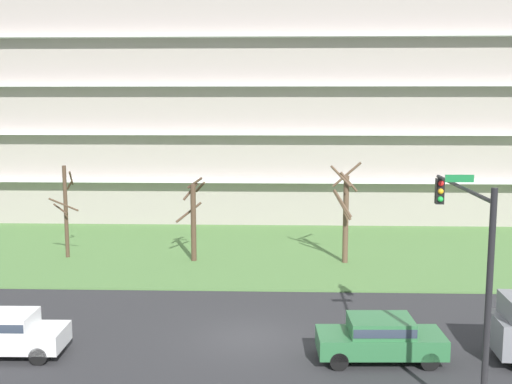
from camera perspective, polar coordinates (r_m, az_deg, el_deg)
ground at (r=25.11m, az=-0.65°, el=-12.97°), size 160.00×160.00×0.00m
grass_lawn_strip at (r=38.48m, az=0.33°, el=-5.36°), size 80.00×16.00×0.08m
apartment_building at (r=52.26m, az=0.83°, el=7.56°), size 41.08×14.67×16.95m
tree_far_left at (r=37.97m, az=-16.72°, el=-1.56°), size 1.61×1.48×5.41m
tree_left at (r=35.93m, az=-5.65°, el=-2.37°), size 1.81×1.28×4.81m
tree_center at (r=35.48m, az=8.03°, el=-1.79°), size 1.85×1.87×5.69m
sedan_green_near_left at (r=23.19m, az=11.11°, el=-12.67°), size 4.46×1.95×1.57m
sedan_white_center_right at (r=24.92m, az=-21.78°, el=-11.61°), size 4.43×1.87×1.57m
traffic_signal_mast at (r=20.11m, az=18.56°, el=-4.87°), size 0.90×6.03×6.79m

